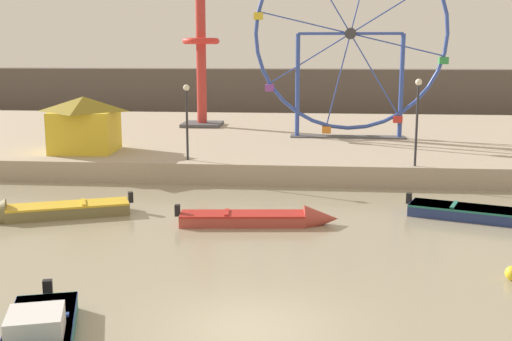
% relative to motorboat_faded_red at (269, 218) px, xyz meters
% --- Properties ---
extents(ground_plane, '(240.00, 240.00, 0.00)m').
position_rel_motorboat_faded_red_xyz_m(ground_plane, '(0.29, -9.36, -0.25)').
color(ground_plane, gray).
extents(quay_promenade, '(110.00, 24.89, 1.04)m').
position_rel_motorboat_faded_red_xyz_m(quay_promenade, '(0.29, 19.40, 0.27)').
color(quay_promenade, tan).
rests_on(quay_promenade, ground_plane).
extents(distant_town_skyline, '(140.00, 3.00, 4.40)m').
position_rel_motorboat_faded_red_xyz_m(distant_town_skyline, '(0.29, 43.84, 1.95)').
color(distant_town_skyline, '#564C47').
rests_on(distant_town_skyline, ground_plane).
extents(motorboat_faded_red, '(6.33, 1.69, 1.09)m').
position_rel_motorboat_faded_red_xyz_m(motorboat_faded_red, '(0.00, 0.00, 0.00)').
color(motorboat_faded_red, '#B24238').
rests_on(motorboat_faded_red, ground_plane).
extents(motorboat_navy_blue, '(5.94, 3.30, 1.36)m').
position_rel_motorboat_faded_red_xyz_m(motorboat_navy_blue, '(8.93, 1.27, 0.01)').
color(motorboat_navy_blue, navy).
rests_on(motorboat_navy_blue, ground_plane).
extents(motorboat_olive_wood, '(6.12, 3.41, 1.22)m').
position_rel_motorboat_faded_red_xyz_m(motorboat_olive_wood, '(-9.14, 0.15, 0.02)').
color(motorboat_olive_wood, olive).
rests_on(motorboat_olive_wood, ground_plane).
extents(ferris_wheel_blue_frame, '(12.00, 1.20, 12.47)m').
position_rel_motorboat_faded_red_xyz_m(ferris_wheel_blue_frame, '(3.78, 17.21, 7.05)').
color(ferris_wheel_blue_frame, '#334CA8').
rests_on(ferris_wheel_blue_frame, quay_promenade).
extents(drop_tower_red_tower, '(2.80, 2.80, 11.09)m').
position_rel_motorboat_faded_red_xyz_m(drop_tower_red_tower, '(-6.49, 22.25, 5.70)').
color(drop_tower_red_tower, '#BC332D').
rests_on(drop_tower_red_tower, quay_promenade).
extents(carnival_booth_yellow_awning, '(3.83, 3.73, 3.03)m').
position_rel_motorboat_faded_red_xyz_m(carnival_booth_yellow_awning, '(-10.89, 10.24, 2.37)').
color(carnival_booth_yellow_awning, yellow).
rests_on(carnival_booth_yellow_awning, quay_promenade).
extents(promenade_lamp_near, '(0.32, 0.32, 4.21)m').
position_rel_motorboat_faded_red_xyz_m(promenade_lamp_near, '(6.58, 7.42, 3.51)').
color(promenade_lamp_near, '#2D2D33').
rests_on(promenade_lamp_near, quay_promenade).
extents(promenade_lamp_far, '(0.32, 0.32, 3.84)m').
position_rel_motorboat_faded_red_xyz_m(promenade_lamp_far, '(-4.75, 8.09, 3.31)').
color(promenade_lamp_far, '#2D2D33').
rests_on(promenade_lamp_far, quay_promenade).
extents(mooring_buoy_orange, '(0.44, 0.44, 0.44)m').
position_rel_motorboat_faded_red_xyz_m(mooring_buoy_orange, '(7.61, -5.37, -0.03)').
color(mooring_buoy_orange, yellow).
rests_on(mooring_buoy_orange, ground_plane).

